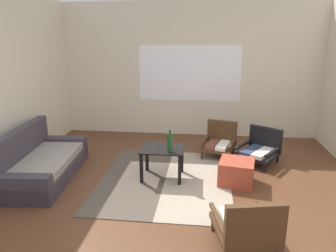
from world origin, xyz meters
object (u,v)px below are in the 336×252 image
(armchair_by_window, at_px, (220,141))
(glass_bottle, at_px, (170,142))
(couch, at_px, (40,164))
(ottoman_orange, at_px, (236,172))
(coffee_table, at_px, (162,154))
(armchair_striped_foreground, at_px, (247,227))
(armchair_corner, at_px, (260,148))

(armchair_by_window, bearing_deg, glass_bottle, -122.83)
(couch, height_order, ottoman_orange, couch)
(coffee_table, xyz_separation_m, armchair_striped_foreground, (1.02, -1.57, -0.10))
(armchair_striped_foreground, xyz_separation_m, armchair_corner, (0.50, 2.37, -0.03))
(couch, distance_m, armchair_corner, 3.46)
(armchair_striped_foreground, distance_m, armchair_corner, 2.43)
(glass_bottle, bearing_deg, armchair_corner, 33.72)
(glass_bottle, bearing_deg, ottoman_orange, 3.73)
(coffee_table, relative_size, armchair_by_window, 0.94)
(armchair_by_window, height_order, armchair_corner, armchair_by_window)
(armchair_by_window, bearing_deg, coffee_table, -130.13)
(ottoman_orange, bearing_deg, coffee_table, 176.50)
(coffee_table, xyz_separation_m, armchair_corner, (1.52, 0.81, -0.13))
(coffee_table, relative_size, ottoman_orange, 1.32)
(armchair_by_window, xyz_separation_m, armchair_corner, (0.66, -0.22, -0.03))
(armchair_striped_foreground, relative_size, armchair_corner, 0.91)
(coffee_table, height_order, armchair_corner, armchair_corner)
(couch, height_order, glass_bottle, glass_bottle)
(armchair_corner, bearing_deg, glass_bottle, -146.28)
(couch, relative_size, armchair_corner, 2.19)
(armchair_striped_foreground, height_order, armchair_corner, armchair_striped_foreground)
(coffee_table, bearing_deg, armchair_by_window, 49.87)
(couch, xyz_separation_m, armchair_striped_foreground, (2.81, -1.35, 0.05))
(armchair_striped_foreground, bearing_deg, armchair_corner, 78.16)
(armchair_corner, xyz_separation_m, glass_bottle, (-1.40, -0.93, 0.36))
(coffee_table, distance_m, glass_bottle, 0.29)
(coffee_table, bearing_deg, armchair_striped_foreground, -56.87)
(couch, bearing_deg, armchair_corner, 17.15)
(couch, xyz_separation_m, glass_bottle, (1.91, 0.09, 0.38))
(armchair_by_window, height_order, armchair_striped_foreground, armchair_striped_foreground)
(armchair_by_window, relative_size, glass_bottle, 2.07)
(couch, bearing_deg, armchair_striped_foreground, -25.73)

